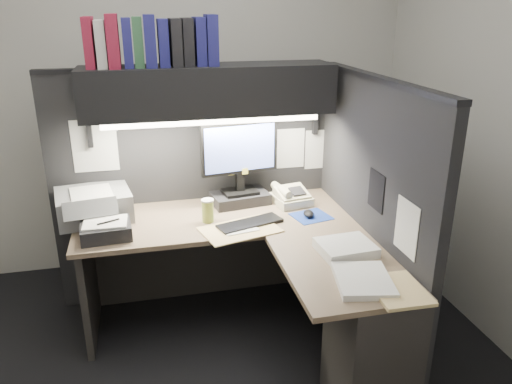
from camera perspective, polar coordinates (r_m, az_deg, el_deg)
floor at (r=3.08m, az=-4.75°, el=-19.72°), size 3.50×3.50×0.00m
wall_back at (r=3.90m, az=-8.75°, el=10.88°), size 3.50×0.04×2.70m
wall_front at (r=1.09m, az=5.59°, el=-15.17°), size 3.50×0.04×2.70m
partition_back at (r=3.49m, az=-6.97°, el=0.48°), size 1.90×0.06×1.60m
partition_right at (r=3.06m, az=12.71°, el=-2.81°), size 0.06×1.50×1.60m
desk at (r=2.89m, az=3.54°, el=-11.80°), size 1.70×1.53×0.73m
overhead_shelf at (r=3.15m, az=-5.38°, el=11.55°), size 1.55×0.34×0.30m
task_light_tube at (r=3.05m, az=-4.90°, el=8.00°), size 1.32×0.04×0.04m
monitor at (r=3.31m, az=-1.86°, el=2.29°), size 0.52×0.28×0.56m
keyboard at (r=3.05m, az=-0.69°, el=-3.62°), size 0.43×0.25×0.02m
mousepad at (r=3.19m, az=6.31°, el=-2.77°), size 0.26×0.25×0.00m
mouse at (r=3.18m, az=6.03°, el=-2.47°), size 0.08×0.11×0.04m
telephone at (r=3.37m, az=4.06°, el=-0.57°), size 0.27×0.27×0.09m
coffee_cup at (r=3.09m, az=-5.53°, el=-2.21°), size 0.08×0.08×0.14m
printer at (r=3.28m, az=-18.04°, el=-1.39°), size 0.49×0.44×0.18m
notebook_stack at (r=3.01m, az=-16.76°, el=-4.20°), size 0.30×0.25×0.08m
open_folder at (r=2.98m, az=-1.85°, el=-4.33°), size 0.51×0.39×0.01m
paper_stack_a at (r=2.76m, az=10.21°, el=-6.30°), size 0.30×0.26×0.06m
paper_stack_b at (r=2.49m, az=12.15°, el=-9.82°), size 0.32×0.37×0.03m
manila_stack at (r=2.47m, az=15.91°, el=-10.73°), size 0.25×0.31×0.02m
binder_row at (r=3.09m, az=-11.73°, el=16.45°), size 0.76×0.25×0.30m
pinned_papers at (r=3.13m, az=0.78°, el=3.17°), size 1.76×1.31×0.51m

